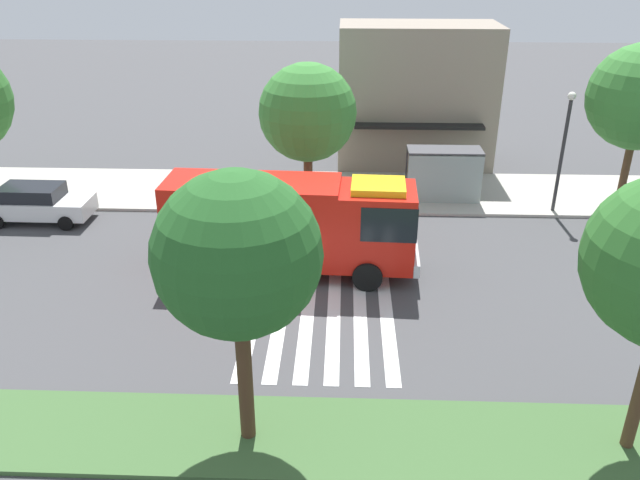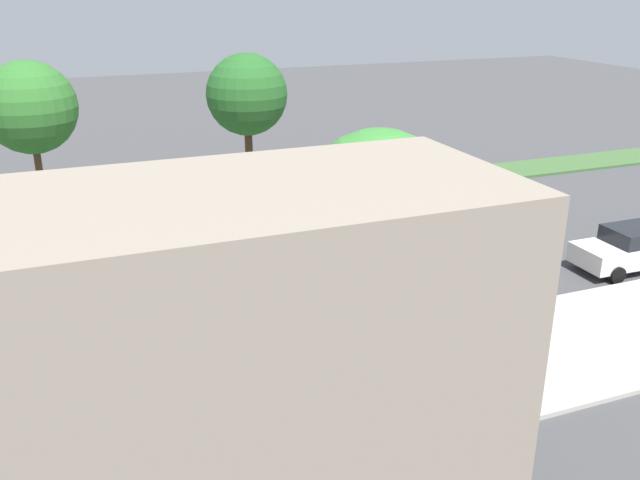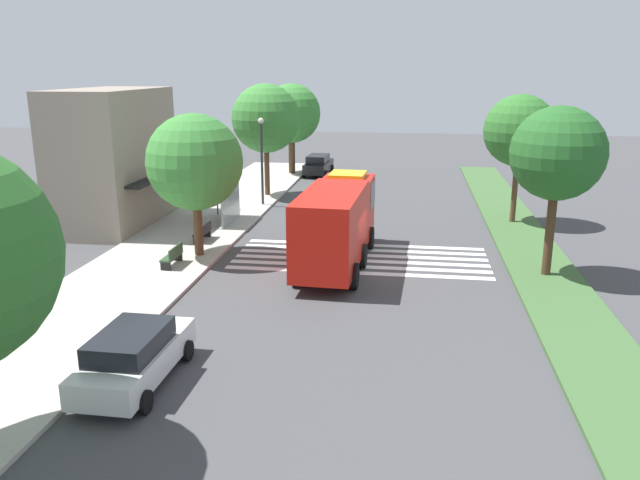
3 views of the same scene
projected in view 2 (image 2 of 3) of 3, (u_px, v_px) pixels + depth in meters
name	position (u px, v px, depth m)	size (l,w,h in m)	color
ground_plane	(308.00, 259.00, 27.18)	(120.00, 120.00, 0.00)	#424244
sidewalk	(425.00, 376.00, 19.02)	(60.00, 5.56, 0.14)	#ADA89E
median_strip	(252.00, 200.00, 34.18)	(60.00, 3.00, 0.14)	#3D6033
crosswalk	(268.00, 265.00, 26.61)	(4.95, 11.84, 0.01)	silver
fire_truck	(299.00, 219.00, 25.33)	(9.50, 3.02, 3.72)	red
parked_car_mid	(635.00, 247.00, 26.05)	(4.71, 2.13, 1.66)	silver
bus_stop_shelter	(153.00, 346.00, 16.95)	(3.50, 1.40, 2.46)	#4C4C51
bench_near_shelter	(304.00, 361.00, 18.79)	(1.60, 0.50, 0.90)	black
bench_west_of_shelter	(438.00, 334.00, 20.23)	(1.60, 0.50, 0.90)	#2D472D
storefront_building	(253.00, 406.00, 11.35)	(8.33, 4.96, 7.57)	gray
sidewalk_tree_center	(378.00, 209.00, 18.73)	(4.41, 4.41, 6.59)	#513823
median_tree_far_west	(247.00, 95.00, 32.30)	(3.86, 3.86, 7.10)	#47301E
median_tree_west	(30.00, 108.00, 29.05)	(3.97, 3.97, 7.16)	#513823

